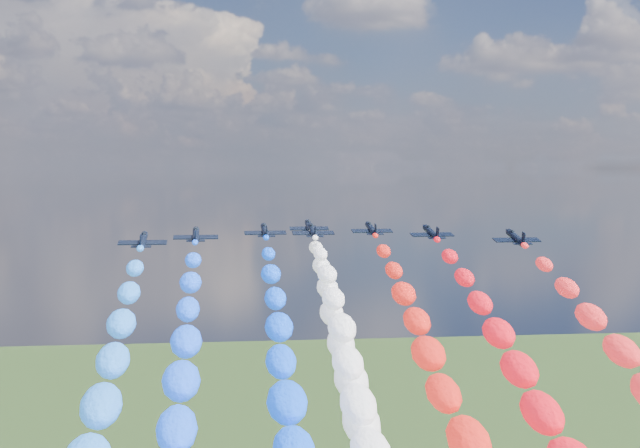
{
  "coord_description": "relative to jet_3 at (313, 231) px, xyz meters",
  "views": [
    {
      "loc": [
        -18.04,
        -158.35,
        114.08
      ],
      "look_at": [
        0.0,
        4.0,
        103.4
      ],
      "focal_mm": 47.86,
      "sensor_mm": 36.0,
      "label": 1
    }
  ],
  "objects": [
    {
      "name": "jet_3",
      "position": [
        0.0,
        0.0,
        0.0
      ],
      "size": [
        8.65,
        11.75,
        4.76
      ],
      "primitive_type": null,
      "rotation": [
        0.21,
        0.0,
        0.02
      ],
      "color": "black"
    },
    {
      "name": "jet_2",
      "position": [
        -9.64,
        1.43,
        0.0
      ],
      "size": [
        8.85,
        11.89,
        4.76
      ],
      "primitive_type": null,
      "rotation": [
        0.21,
        0.0,
        0.03
      ],
      "color": "black"
    },
    {
      "name": "jet_5",
      "position": [
        12.78,
        4.22,
        0.0
      ],
      "size": [
        8.83,
        11.88,
        4.76
      ],
      "primitive_type": null,
      "rotation": [
        0.21,
        0.0,
        0.03
      ],
      "color": "black"
    },
    {
      "name": "trail_5",
      "position": [
        12.78,
        -61.68,
        -23.72
      ],
      "size": [
        7.23,
        129.63,
        52.72
      ],
      "primitive_type": null,
      "color": "red"
    },
    {
      "name": "jet_4",
      "position": [
        0.45,
        12.99,
        0.0
      ],
      "size": [
        8.67,
        11.76,
        4.76
      ],
      "primitive_type": null,
      "rotation": [
        0.21,
        0.0,
        -0.02
      ],
      "color": "black"
    },
    {
      "name": "jet_0",
      "position": [
        -32.14,
        -18.99,
        0.0
      ],
      "size": [
        8.51,
        11.64,
        4.76
      ],
      "primitive_type": null,
      "rotation": [
        0.21,
        0.0,
        0.01
      ],
      "color": "black"
    },
    {
      "name": "trail_4",
      "position": [
        0.45,
        -52.9,
        -23.72
      ],
      "size": [
        7.23,
        129.63,
        52.72
      ],
      "primitive_type": null,
      "color": "silver"
    },
    {
      "name": "jet_1",
      "position": [
        -23.24,
        -8.09,
        0.0
      ],
      "size": [
        8.68,
        11.77,
        4.76
      ],
      "primitive_type": null,
      "rotation": [
        0.21,
        0.0,
        0.02
      ],
      "color": "black"
    },
    {
      "name": "jet_7",
      "position": [
        35.2,
        -20.97,
        0.0
      ],
      "size": [
        8.48,
        11.62,
        4.76
      ],
      "primitive_type": null,
      "rotation": [
        0.21,
        0.0,
        0.0
      ],
      "color": "black"
    },
    {
      "name": "jet_6",
      "position": [
        22.82,
        -6.98,
        0.0
      ],
      "size": [
        9.17,
        12.12,
        4.76
      ],
      "primitive_type": null,
      "rotation": [
        0.21,
        0.0,
        0.06
      ],
      "color": "black"
    }
  ]
}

